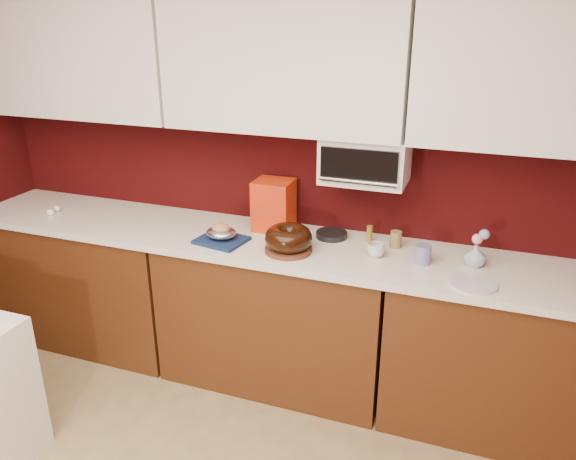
% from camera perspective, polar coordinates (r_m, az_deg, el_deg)
% --- Properties ---
extents(wall_back, '(4.00, 0.02, 2.50)m').
position_cam_1_polar(wall_back, '(3.32, 0.70, 6.39)').
color(wall_back, '#330707').
rests_on(wall_back, floor).
extents(base_cabinet_left, '(1.31, 0.58, 0.86)m').
position_cam_1_polar(base_cabinet_left, '(4.00, -19.33, -4.75)').
color(base_cabinet_left, '#4B250F').
rests_on(base_cabinet_left, floor).
extents(base_cabinet_center, '(1.31, 0.58, 0.86)m').
position_cam_1_polar(base_cabinet_center, '(3.37, -1.13, -8.52)').
color(base_cabinet_center, '#4B250F').
rests_on(base_cabinet_center, floor).
extents(base_cabinet_right, '(1.31, 0.58, 0.86)m').
position_cam_1_polar(base_cabinet_right, '(3.21, 22.19, -12.01)').
color(base_cabinet_right, '#4B250F').
rests_on(base_cabinet_right, floor).
extents(countertop, '(4.00, 0.62, 0.04)m').
position_cam_1_polar(countertop, '(3.17, -1.19, -1.48)').
color(countertop, silver).
rests_on(countertop, base_cabinet_center).
extents(upper_cabinet_left, '(1.31, 0.33, 0.70)m').
position_cam_1_polar(upper_cabinet_left, '(3.74, -20.69, 16.13)').
color(upper_cabinet_left, white).
rests_on(upper_cabinet_left, wall_back).
extents(upper_cabinet_center, '(1.31, 0.33, 0.70)m').
position_cam_1_polar(upper_cabinet_center, '(3.06, -0.32, 16.50)').
color(upper_cabinet_center, white).
rests_on(upper_cabinet_center, wall_back).
extents(upper_cabinet_right, '(1.31, 0.33, 0.70)m').
position_cam_1_polar(upper_cabinet_right, '(2.89, 26.21, 14.06)').
color(upper_cabinet_right, white).
rests_on(upper_cabinet_right, wall_back).
extents(toaster_oven, '(0.45, 0.30, 0.25)m').
position_cam_1_polar(toaster_oven, '(3.04, 7.88, 7.16)').
color(toaster_oven, white).
rests_on(toaster_oven, upper_cabinet_center).
extents(toaster_oven_door, '(0.40, 0.02, 0.18)m').
position_cam_1_polar(toaster_oven_door, '(2.89, 7.18, 6.42)').
color(toaster_oven_door, black).
rests_on(toaster_oven_door, toaster_oven).
extents(toaster_oven_handle, '(0.42, 0.02, 0.02)m').
position_cam_1_polar(toaster_oven_handle, '(2.89, 7.05, 4.92)').
color(toaster_oven_handle, silver).
rests_on(toaster_oven_handle, toaster_oven).
extents(cake_base, '(0.31, 0.31, 0.02)m').
position_cam_1_polar(cake_base, '(3.02, 0.04, -2.00)').
color(cake_base, '#5C2C1B').
rests_on(cake_base, countertop).
extents(bundt_cake, '(0.33, 0.33, 0.10)m').
position_cam_1_polar(bundt_cake, '(3.00, 0.04, -0.81)').
color(bundt_cake, black).
rests_on(bundt_cake, cake_base).
extents(navy_towel, '(0.29, 0.26, 0.02)m').
position_cam_1_polar(navy_towel, '(3.17, -6.77, -1.04)').
color(navy_towel, '#14254E').
rests_on(navy_towel, countertop).
extents(foil_ham_nest, '(0.21, 0.19, 0.06)m').
position_cam_1_polar(foil_ham_nest, '(3.15, -6.81, -0.28)').
color(foil_ham_nest, silver).
rests_on(foil_ham_nest, navy_towel).
extents(roasted_ham, '(0.13, 0.12, 0.07)m').
position_cam_1_polar(roasted_ham, '(3.14, -6.83, 0.14)').
color(roasted_ham, tan).
rests_on(roasted_ham, foil_ham_nest).
extents(pandoro_box, '(0.22, 0.20, 0.30)m').
position_cam_1_polar(pandoro_box, '(3.29, -1.45, 2.55)').
color(pandoro_box, '#B2100B').
rests_on(pandoro_box, countertop).
extents(dark_pan, '(0.21, 0.21, 0.03)m').
position_cam_1_polar(dark_pan, '(3.22, 4.45, -0.47)').
color(dark_pan, black).
rests_on(dark_pan, countertop).
extents(coffee_mug, '(0.10, 0.10, 0.09)m').
position_cam_1_polar(coffee_mug, '(2.99, 8.93, -1.89)').
color(coffee_mug, silver).
rests_on(coffee_mug, countertop).
extents(blue_jar, '(0.11, 0.11, 0.10)m').
position_cam_1_polar(blue_jar, '(2.96, 13.55, -2.41)').
color(blue_jar, navy).
rests_on(blue_jar, countertop).
extents(flower_vase, '(0.10, 0.10, 0.13)m').
position_cam_1_polar(flower_vase, '(2.99, 18.49, -2.33)').
color(flower_vase, '#ABB4C2').
rests_on(flower_vase, countertop).
extents(flower_pink, '(0.05, 0.05, 0.05)m').
position_cam_1_polar(flower_pink, '(2.96, 18.67, -0.88)').
color(flower_pink, pink).
rests_on(flower_pink, flower_vase).
extents(flower_blue, '(0.05, 0.05, 0.05)m').
position_cam_1_polar(flower_blue, '(2.97, 19.32, -0.42)').
color(flower_blue, '#849BD4').
rests_on(flower_blue, flower_vase).
extents(china_plate, '(0.28, 0.28, 0.01)m').
position_cam_1_polar(china_plate, '(2.81, 18.33, -5.24)').
color(china_plate, silver).
rests_on(china_plate, countertop).
extents(amber_bottle, '(0.03, 0.03, 0.09)m').
position_cam_1_polar(amber_bottle, '(3.17, 8.27, -0.38)').
color(amber_bottle, olive).
rests_on(amber_bottle, countertop).
extents(paper_cup, '(0.08, 0.08, 0.09)m').
position_cam_1_polar(paper_cup, '(3.12, 10.89, -0.95)').
color(paper_cup, olive).
rests_on(paper_cup, countertop).
extents(egg_left, '(0.05, 0.04, 0.04)m').
position_cam_1_polar(egg_left, '(3.85, -23.00, 1.67)').
color(egg_left, white).
rests_on(egg_left, countertop).
extents(egg_right, '(0.05, 0.04, 0.04)m').
position_cam_1_polar(egg_right, '(3.91, -22.45, 2.04)').
color(egg_right, silver).
rests_on(egg_right, countertop).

